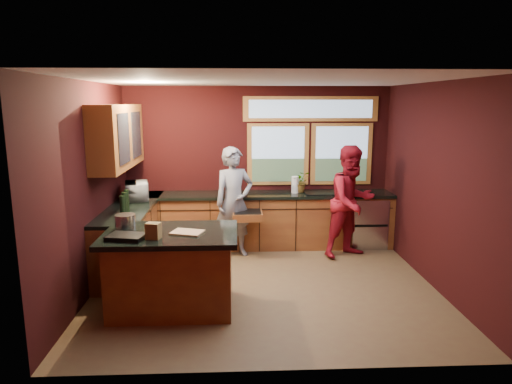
{
  "coord_description": "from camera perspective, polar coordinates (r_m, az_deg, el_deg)",
  "views": [
    {
      "loc": [
        -0.39,
        -5.79,
        2.43
      ],
      "look_at": [
        -0.1,
        0.4,
        1.21
      ],
      "focal_mm": 32.0,
      "sensor_mm": 36.0,
      "label": 1
    }
  ],
  "objects": [
    {
      "name": "cutting_board",
      "position": [
        5.35,
        -8.59,
        -5.0
      ],
      "size": [
        0.41,
        0.34,
        0.02
      ],
      "primitive_type": "cube",
      "rotation": [
        0.0,
        0.0,
        -0.31
      ],
      "color": "#A77C56",
      "rests_on": "island"
    },
    {
      "name": "person_grey",
      "position": [
        7.21,
        -2.76,
        -1.3
      ],
      "size": [
        0.75,
        0.63,
        1.75
      ],
      "primitive_type": "imported",
      "rotation": [
        0.0,
        0.0,
        0.39
      ],
      "color": "slate",
      "rests_on": "floor"
    },
    {
      "name": "microwave",
      "position": [
        7.33,
        -14.65,
        0.1
      ],
      "size": [
        0.45,
        0.57,
        0.28
      ],
      "primitive_type": "imported",
      "rotation": [
        0.0,
        0.0,
        1.8
      ],
      "color": "#999999",
      "rests_on": "left_counter"
    },
    {
      "name": "black_tray",
      "position": [
        5.26,
        -15.9,
        -5.41
      ],
      "size": [
        0.45,
        0.36,
        0.05
      ],
      "primitive_type": "cube",
      "rotation": [
        0.0,
        0.0,
        -0.21
      ],
      "color": "black",
      "rests_on": "island"
    },
    {
      "name": "stock_pot",
      "position": [
        5.64,
        -16.01,
        -3.61
      ],
      "size": [
        0.24,
        0.24,
        0.18
      ],
      "primitive_type": "cylinder",
      "color": "#B1B1B6",
      "rests_on": "island"
    },
    {
      "name": "room_shell",
      "position": [
        6.15,
        -4.59,
        5.22
      ],
      "size": [
        4.52,
        4.02,
        2.71
      ],
      "color": "black",
      "rests_on": "ground"
    },
    {
      "name": "person_red",
      "position": [
        7.34,
        11.86,
        -1.2
      ],
      "size": [
        1.07,
        0.99,
        1.78
      ],
      "primitive_type": "imported",
      "rotation": [
        0.0,
        0.0,
        0.46
      ],
      "color": "maroon",
      "rests_on": "floor"
    },
    {
      "name": "left_counter",
      "position": [
        7.1,
        -15.3,
        -5.31
      ],
      "size": [
        0.64,
        2.3,
        0.93
      ],
      "color": "#5F2816",
      "rests_on": "floor"
    },
    {
      "name": "potted_plant",
      "position": [
        7.74,
        5.56,
        1.28
      ],
      "size": [
        0.32,
        0.28,
        0.36
      ],
      "primitive_type": "imported",
      "color": "#999999",
      "rests_on": "back_counter"
    },
    {
      "name": "paper_towel",
      "position": [
        7.68,
        4.89,
        0.91
      ],
      "size": [
        0.12,
        0.12,
        0.28
      ],
      "primitive_type": "cylinder",
      "color": "silver",
      "rests_on": "back_counter"
    },
    {
      "name": "island",
      "position": [
        5.57,
        -10.47,
        -9.57
      ],
      "size": [
        1.55,
        1.05,
        0.95
      ],
      "color": "#5F2816",
      "rests_on": "floor"
    },
    {
      "name": "floor",
      "position": [
        6.3,
        1.12,
        -11.56
      ],
      "size": [
        4.5,
        4.5,
        0.0
      ],
      "primitive_type": "plane",
      "color": "brown",
      "rests_on": "ground"
    },
    {
      "name": "back_counter",
      "position": [
        7.77,
        1.78,
        -3.51
      ],
      "size": [
        4.5,
        0.64,
        0.93
      ],
      "color": "#5F2816",
      "rests_on": "floor"
    },
    {
      "name": "paper_bag",
      "position": [
        5.18,
        -12.7,
        -4.75
      ],
      "size": [
        0.17,
        0.15,
        0.18
      ],
      "primitive_type": "cube",
      "rotation": [
        0.0,
        0.0,
        -0.25
      ],
      "color": "brown",
      "rests_on": "island"
    }
  ]
}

